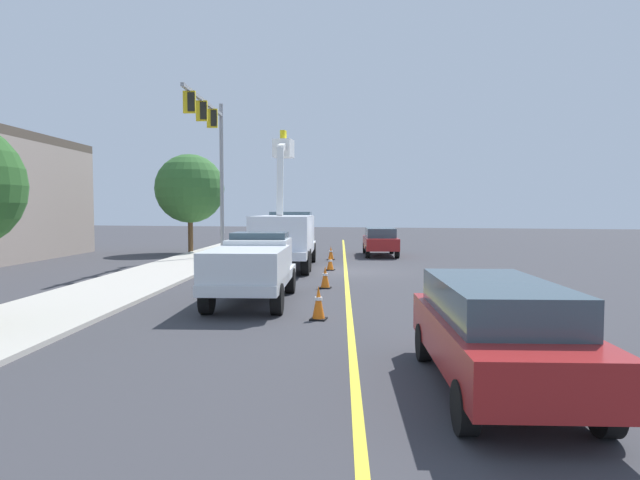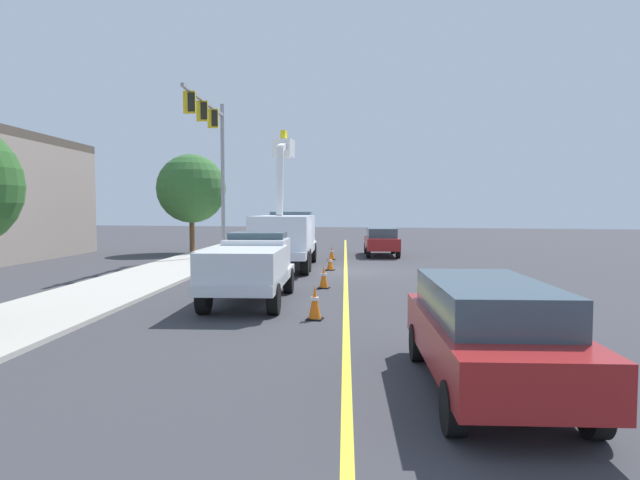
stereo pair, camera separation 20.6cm
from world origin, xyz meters
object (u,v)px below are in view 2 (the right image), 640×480
service_pickup_truck (251,266)px  traffic_signal_mast (213,143)px  utility_bucket_truck (286,234)px  trailing_sedan (488,328)px  traffic_cone_leading (315,303)px  traffic_cone_mid_rear (330,263)px  passing_minivan (381,240)px  traffic_cone_mid_front (324,277)px  traffic_cone_trailing (332,253)px

service_pickup_truck → traffic_signal_mast: bearing=29.1°
utility_bucket_truck → trailing_sedan: bearing=-153.4°
service_pickup_truck → traffic_signal_mast: 14.07m
traffic_cone_leading → traffic_cone_mid_rear: (10.90, 1.90, -0.08)m
trailing_sedan → traffic_cone_leading: 5.97m
passing_minivan → traffic_cone_leading: bearing=-178.5°
traffic_cone_mid_front → traffic_signal_mast: (8.08, 7.86, 5.96)m
traffic_cone_leading → traffic_cone_mid_rear: size_ratio=1.21×
traffic_signal_mast → traffic_cone_leading: bearing=-146.7°
utility_bucket_truck → traffic_cone_trailing: size_ratio=11.10×
passing_minivan → traffic_cone_leading: size_ratio=5.78×
utility_bucket_truck → traffic_cone_mid_front: bearing=-152.4°
passing_minivan → trailing_sedan: (-23.79, -4.33, 0.00)m
utility_bucket_truck → traffic_cone_mid_rear: bearing=-106.0°
passing_minivan → traffic_cone_trailing: (-3.27, 2.40, -0.60)m
traffic_cone_leading → passing_minivan: bearing=1.5°
trailing_sedan → traffic_cone_mid_front: bearing=25.9°
service_pickup_truck → traffic_cone_mid_front: (3.33, -1.52, -0.73)m
traffic_cone_leading → traffic_cone_mid_front: 5.41m
traffic_cone_mid_rear → traffic_cone_trailing: 5.17m
passing_minivan → traffic_cone_trailing: size_ratio=6.60×
passing_minivan → traffic_cone_mid_front: size_ratio=6.32×
utility_bucket_truck → traffic_signal_mast: 6.86m
passing_minivan → service_pickup_truck: bearing=173.4°
utility_bucket_truck → traffic_signal_mast: (1.83, 4.60, 4.75)m
service_pickup_truck → traffic_cone_leading: bearing=-128.9°
utility_bucket_truck → traffic_cone_mid_front: (-6.25, -3.26, -1.22)m
traffic_cone_leading → traffic_cone_mid_front: traffic_cone_leading is taller
service_pickup_truck → passing_minivan: 17.37m
passing_minivan → traffic_cone_mid_front: 13.94m
service_pickup_truck → traffic_cone_mid_rear: 8.96m
passing_minivan → traffic_cone_leading: (-19.24, -0.49, -0.54)m
traffic_cone_mid_rear → traffic_signal_mast: 9.49m
utility_bucket_truck → passing_minivan: bearing=-25.9°
utility_bucket_truck → traffic_cone_leading: 12.37m
traffic_cone_mid_front → traffic_signal_mast: 12.75m
traffic_cone_leading → traffic_signal_mast: (13.40, 8.82, 5.93)m
passing_minivan → traffic_cone_mid_rear: passing_minivan is taller
trailing_sedan → traffic_cone_leading: (4.54, 3.84, -0.54)m
traffic_cone_mid_front → traffic_cone_trailing: size_ratio=1.04×
traffic_cone_mid_rear → traffic_signal_mast: traffic_signal_mast is taller
trailing_sedan → traffic_cone_trailing: 21.60m
service_pickup_truck → traffic_cone_mid_rear: bearing=-3.6°
traffic_cone_mid_front → traffic_cone_mid_rear: bearing=9.6°
traffic_cone_mid_rear → traffic_cone_trailing: traffic_cone_trailing is taller
utility_bucket_truck → traffic_cone_mid_rear: 2.72m
utility_bucket_truck → passing_minivan: utility_bucket_truck is taller
traffic_cone_mid_rear → traffic_cone_leading: bearing=-170.1°
utility_bucket_truck → trailing_sedan: utility_bucket_truck is taller
trailing_sedan → traffic_cone_mid_front: trailing_sedan is taller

